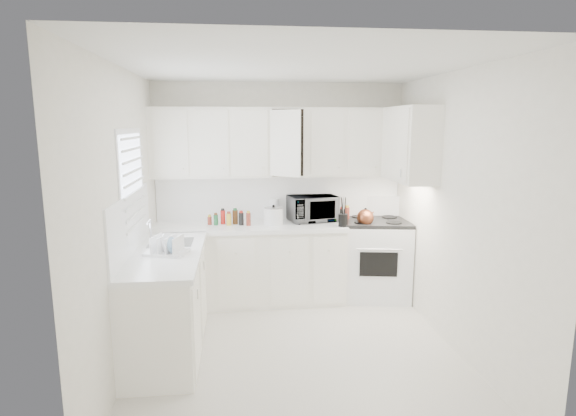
{
  "coord_description": "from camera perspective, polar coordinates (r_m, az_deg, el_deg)",
  "views": [
    {
      "loc": [
        -0.53,
        -4.02,
        2.12
      ],
      "look_at": [
        0.0,
        0.7,
        1.25
      ],
      "focal_mm": 28.87,
      "sensor_mm": 36.0,
      "label": 1
    }
  ],
  "objects": [
    {
      "name": "floor",
      "position": [
        4.58,
        1.02,
        -17.22
      ],
      "size": [
        3.2,
        3.2,
        0.0
      ],
      "primitive_type": "plane",
      "color": "silver",
      "rests_on": "ground"
    },
    {
      "name": "ceiling",
      "position": [
        4.08,
        1.14,
        17.12
      ],
      "size": [
        3.2,
        3.2,
        0.0
      ],
      "primitive_type": "plane",
      "rotation": [
        3.14,
        0.0,
        0.0
      ],
      "color": "white",
      "rests_on": "ground"
    },
    {
      "name": "wall_back",
      "position": [
        5.71,
        -1.0,
        2.12
      ],
      "size": [
        3.0,
        0.0,
        3.0
      ],
      "primitive_type": "plane",
      "rotation": [
        1.57,
        0.0,
        0.0
      ],
      "color": "white",
      "rests_on": "ground"
    },
    {
      "name": "wall_front",
      "position": [
        2.61,
        5.67,
        -8.0
      ],
      "size": [
        3.0,
        0.0,
        3.0
      ],
      "primitive_type": "plane",
      "rotation": [
        -1.57,
        0.0,
        0.0
      ],
      "color": "white",
      "rests_on": "ground"
    },
    {
      "name": "wall_left",
      "position": [
        4.22,
        -19.58,
        -1.45
      ],
      "size": [
        0.0,
        3.2,
        3.2
      ],
      "primitive_type": "plane",
      "rotation": [
        1.57,
        0.0,
        1.57
      ],
      "color": "white",
      "rests_on": "ground"
    },
    {
      "name": "wall_right",
      "position": [
        4.58,
        20.04,
        -0.58
      ],
      "size": [
        0.0,
        3.2,
        3.2
      ],
      "primitive_type": "plane",
      "rotation": [
        1.57,
        0.0,
        -1.57
      ],
      "color": "white",
      "rests_on": "ground"
    },
    {
      "name": "window_blinds",
      "position": [
        4.51,
        -18.53,
        2.57
      ],
      "size": [
        0.06,
        0.96,
        1.06
      ],
      "primitive_type": null,
      "color": "white",
      "rests_on": "wall_left"
    },
    {
      "name": "lower_cabinets_back",
      "position": [
        5.58,
        -4.71,
        -7.07
      ],
      "size": [
        2.22,
        0.6,
        0.9
      ],
      "primitive_type": null,
      "color": "white",
      "rests_on": "floor"
    },
    {
      "name": "lower_cabinets_left",
      "position": [
        4.59,
        -14.63,
        -11.32
      ],
      "size": [
        0.6,
        1.6,
        0.9
      ],
      "primitive_type": null,
      "color": "white",
      "rests_on": "floor"
    },
    {
      "name": "countertop_back",
      "position": [
        5.45,
        -4.78,
        -2.33
      ],
      "size": [
        2.24,
        0.64,
        0.05
      ],
      "primitive_type": "cube",
      "color": "white",
      "rests_on": "lower_cabinets_back"
    },
    {
      "name": "countertop_left",
      "position": [
        4.44,
        -14.78,
        -5.6
      ],
      "size": [
        0.64,
        1.62,
        0.05
      ],
      "primitive_type": "cube",
      "color": "white",
      "rests_on": "lower_cabinets_left"
    },
    {
      "name": "backsplash_back",
      "position": [
        5.71,
        -0.99,
        1.36
      ],
      "size": [
        2.98,
        0.02,
        0.55
      ],
      "primitive_type": "cube",
      "color": "white",
      "rests_on": "wall_back"
    },
    {
      "name": "backsplash_left",
      "position": [
        4.42,
        -18.81,
        -1.87
      ],
      "size": [
        0.02,
        1.6,
        0.55
      ],
      "primitive_type": "cube",
      "color": "white",
      "rests_on": "wall_left"
    },
    {
      "name": "upper_cabinets_back",
      "position": [
        5.52,
        -0.85,
        3.93
      ],
      "size": [
        3.0,
        0.33,
        0.8
      ],
      "primitive_type": null,
      "color": "white",
      "rests_on": "wall_back"
    },
    {
      "name": "upper_cabinets_right",
      "position": [
        5.22,
        14.58,
        3.23
      ],
      "size": [
        0.33,
        0.9,
        0.8
      ],
      "primitive_type": null,
      "color": "white",
      "rests_on": "wall_right"
    },
    {
      "name": "sink",
      "position": [
        4.74,
        -14.26,
        -2.76
      ],
      "size": [
        0.42,
        0.38,
        0.3
      ],
      "primitive_type": null,
      "color": "gray",
      "rests_on": "countertop_left"
    },
    {
      "name": "stove",
      "position": [
        5.77,
        10.67,
        -4.87
      ],
      "size": [
        0.9,
        0.78,
        1.24
      ],
      "primitive_type": null,
      "rotation": [
        0.0,
        0.0,
        -0.17
      ],
      "color": "white",
      "rests_on": "floor"
    },
    {
      "name": "tea_kettle",
      "position": [
        5.47,
        9.5,
        -1.01
      ],
      "size": [
        0.31,
        0.29,
        0.23
      ],
      "primitive_type": null,
      "rotation": [
        0.0,
        0.0,
        0.42
      ],
      "color": "#A1432B",
      "rests_on": "stove"
    },
    {
      "name": "frying_pan",
      "position": [
        5.9,
        12.0,
        -1.15
      ],
      "size": [
        0.33,
        0.47,
        0.04
      ],
      "primitive_type": null,
      "rotation": [
        0.0,
        0.0,
        -0.18
      ],
      "color": "black",
      "rests_on": "stove"
    },
    {
      "name": "microwave",
      "position": [
        5.61,
        3.03,
        0.3
      ],
      "size": [
        0.61,
        0.42,
        0.38
      ],
      "primitive_type": "imported",
      "rotation": [
        0.0,
        0.0,
        0.21
      ],
      "color": "gray",
      "rests_on": "countertop_back"
    },
    {
      "name": "rice_cooker",
      "position": [
        5.43,
        -1.79,
        -0.83
      ],
      "size": [
        0.25,
        0.25,
        0.23
      ],
      "primitive_type": null,
      "rotation": [
        0.0,
        0.0,
        -0.07
      ],
      "color": "white",
      "rests_on": "countertop_back"
    },
    {
      "name": "paper_towel",
      "position": [
        5.66,
        -1.68,
        -0.17
      ],
      "size": [
        0.12,
        0.12,
        0.27
      ],
      "primitive_type": "cylinder",
      "color": "white",
      "rests_on": "countertop_back"
    },
    {
      "name": "utensil_crock",
      "position": [
        5.34,
        6.82,
        -0.44
      ],
      "size": [
        0.13,
        0.13,
        0.35
      ],
      "primitive_type": null,
      "rotation": [
        0.0,
        0.0,
        -0.14
      ],
      "color": "black",
      "rests_on": "countertop_back"
    },
    {
      "name": "dish_rack",
      "position": [
        4.35,
        -14.76,
        -4.25
      ],
      "size": [
        0.42,
        0.36,
        0.2
      ],
      "primitive_type": null,
      "rotation": [
        0.0,
        0.0,
        -0.29
      ],
      "color": "white",
      "rests_on": "countertop_left"
    },
    {
      "name": "spice_left_0",
      "position": [
        5.56,
        -9.57,
        -1.23
      ],
      "size": [
        0.06,
        0.06,
        0.13
      ],
      "primitive_type": "cylinder",
      "color": "#933828",
      "rests_on": "countertop_back"
    },
    {
      "name": "spice_left_1",
      "position": [
        5.47,
        -8.84,
        -1.4
      ],
      "size": [
        0.06,
        0.06,
        0.13
      ],
      "primitive_type": "cylinder",
      "color": "#226637",
      "rests_on": "countertop_back"
    },
    {
      "name": "spice_left_2",
      "position": [
        5.56,
        -8.03,
        -1.2
      ],
      "size": [
        0.06,
        0.06,
        0.13
      ],
      "primitive_type": "cylinder",
      "color": "red",
      "rests_on": "countertop_back"
    },
    {
      "name": "spice_left_3",
      "position": [
        5.47,
        -7.27,
        -1.37
      ],
      "size": [
        0.06,
        0.06,
        0.13
      ],
      "primitive_type": "cylinder",
      "color": "yellow",
      "rests_on": "countertop_back"
    },
    {
      "name": "spice_left_4",
      "position": [
        5.55,
        -6.48,
        -1.17
      ],
      "size": [
        0.06,
        0.06,
        0.13
      ],
      "primitive_type": "cylinder",
      "color": "#593619",
      "rests_on": "countertop_back"
    },
    {
      "name": "spice_left_5",
      "position": [
        5.47,
        -5.69,
        -1.34
      ],
      "size": [
        0.06,
        0.06,
        0.13
      ],
      "primitive_type": "cylinder",
      "color": "black",
      "rests_on": "countertop_back"
    },
    {
      "name": "spice_left_6",
      "position": [
        5.55,
        -4.93,
        -1.13
      ],
      "size": [
        0.06,
        0.06,
        0.13
      ],
      "primitive_type": "cylinder",
      "color": "#933828",
      "rests_on": "countertop_back"
    },
    {
      "name": "sauce_right_0",
      "position": [
        5.7,
        4.96,
        -0.54
      ],
      "size": [
        0.06,
        0.06,
        0.19
      ],
      "primitive_type": "cylinder",
      "color": "red",
      "rests_on": "countertop_back"
    },
    {
      "name": "sauce_right_1",
      "position": [
        5.65,
        5.62,
        -0.64
      ],
      "size": [
        0.06,
        0.06,
        0.19
      ],
      "primitive_type": "cylinder",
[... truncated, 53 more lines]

